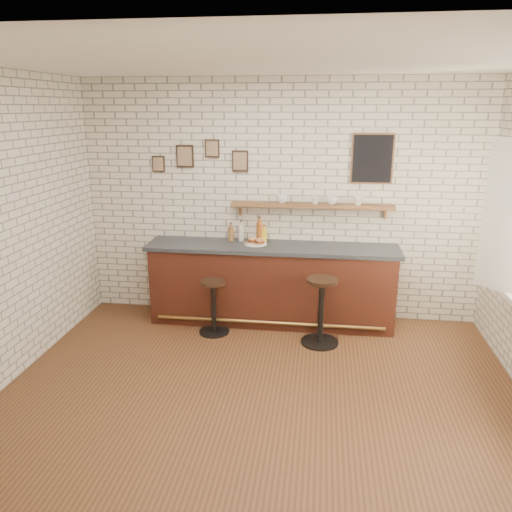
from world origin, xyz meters
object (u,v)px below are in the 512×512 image
Objects in this scene: sandwich_plate at (255,244)px; bitters_bottle_brown at (231,233)px; bitters_bottle_white at (241,233)px; shelf_cup_d at (358,201)px; shelf_cup_c at (332,200)px; bitters_bottle_amber at (259,231)px; bar_stool_right at (321,309)px; bar_counter at (272,284)px; shelf_cup_a at (282,199)px; ciabatta_sandwich at (256,240)px; bar_stool_left at (214,305)px; condiment_bottle_yellow at (264,235)px; shelf_cup_b at (315,200)px.

bitters_bottle_brown reaches higher than sandwich_plate.
bitters_bottle_white is 1.50m from shelf_cup_d.
bitters_bottle_amber is at bearing 107.41° from shelf_cup_c.
bar_stool_right is 1.35m from shelf_cup_c.
bar_counter is 11.07× the size of sandwich_plate.
ciabatta_sandwich is at bearing 176.59° from shelf_cup_a.
shelf_cup_c is at bearing 83.45° from bar_stool_right.
bar_stool_right is 6.35× the size of shelf_cup_c.
shelf_cup_a is (0.76, 0.62, 1.20)m from bar_stool_left.
bitters_bottle_brown is 1.08× the size of condiment_bottle_yellow.
bar_stool_left is at bearing -147.28° from bar_counter.
ciabatta_sandwich is 2.08× the size of shelf_cup_d.
bar_stool_right is (0.63, -0.54, -0.08)m from bar_counter.
bar_counter is 0.82m from bitters_bottle_brown.
bar_counter is 27.85× the size of shelf_cup_d.
bar_stool_left is at bearing -101.36° from bitters_bottle_brown.
shelf_cup_c reaches higher than bitters_bottle_amber.
bitters_bottle_brown is at bearing 158.29° from ciabatta_sandwich.
bitters_bottle_amber reaches higher than condiment_bottle_yellow.
bitters_bottle_white is at bearing -0.00° from bitters_bottle_brown.
bar_stool_right is (0.74, -0.71, -0.68)m from condiment_bottle_yellow.
condiment_bottle_yellow is (0.08, 0.14, 0.04)m from ciabatta_sandwich.
bitters_bottle_amber is 1.29m from bar_stool_right.
bitters_bottle_brown is at bearing 163.22° from bar_counter.
shelf_cup_b is (0.91, 0.04, 0.43)m from bitters_bottle_white.
ciabatta_sandwich is 1.33m from shelf_cup_d.
bitters_bottle_brown is 1.74× the size of shelf_cup_a.
bitters_bottle_brown is 0.13m from bitters_bottle_white.
bitters_bottle_brown is at bearing 149.89° from shelf_cup_a.
shelf_cup_b is 0.52m from shelf_cup_d.
condiment_bottle_yellow is 0.76m from shelf_cup_b.
sandwich_plate is 1.19× the size of bitters_bottle_brown.
bitters_bottle_amber is 2.57× the size of shelf_cup_c.
bitters_bottle_amber is at bearing 126.46° from shelf_cup_b.
condiment_bottle_yellow is at bearing 136.46° from bar_stool_right.
bitters_bottle_white is at bearing 147.11° from ciabatta_sandwich.
shelf_cup_d is (0.40, 0.74, 1.13)m from bar_stool_right.
shelf_cup_d is at bearing 20.31° from bar_stool_left.
bar_stool_left is 1.29m from bar_stool_right.
shelf_cup_b is at bearing 28.17° from bar_stool_left.
bar_counter is 32.22× the size of shelf_cup_b.
shelf_cup_b is (1.05, 0.04, 0.44)m from bitters_bottle_brown.
bar_counter is at bearing -7.65° from ciabatta_sandwich.
shelf_cup_b reaches higher than sandwich_plate.
bar_stool_right is at bearing -136.59° from shelf_cup_d.
bitters_bottle_brown is (-0.54, 0.16, 0.60)m from bar_counter.
bitters_bottle_white is at bearing 145.73° from bar_stool_right.
bitters_bottle_amber is at bearing 154.29° from shelf_cup_a.
shelf_cup_a is at bearing 123.27° from shelf_cup_b.
sandwich_plate is 0.92m from bar_stool_left.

